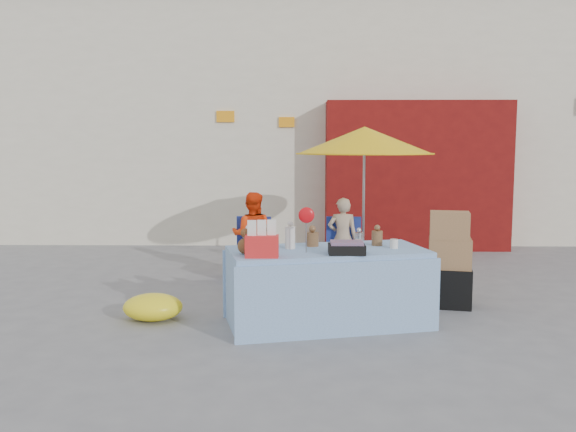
{
  "coord_description": "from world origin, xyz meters",
  "views": [
    {
      "loc": [
        0.1,
        -6.56,
        1.83
      ],
      "look_at": [
        -0.01,
        0.6,
        1.0
      ],
      "focal_mm": 38.0,
      "sensor_mm": 36.0,
      "label": 1
    }
  ],
  "objects_px": {
    "chair_left": "(252,261)",
    "box_stack": "(449,263)",
    "vendor_beige": "(343,238)",
    "market_table": "(326,286)",
    "chair_right": "(343,262)",
    "umbrella": "(365,141)",
    "vendor_orange": "(252,235)"
  },
  "relations": [
    {
      "from": "chair_right",
      "to": "umbrella",
      "type": "relative_size",
      "value": 0.41
    },
    {
      "from": "chair_left",
      "to": "vendor_beige",
      "type": "xyz_separation_m",
      "value": [
        1.25,
        0.13,
        0.3
      ]
    },
    {
      "from": "chair_right",
      "to": "box_stack",
      "type": "xyz_separation_m",
      "value": [
        1.1,
        -1.35,
        0.25
      ]
    },
    {
      "from": "chair_left",
      "to": "box_stack",
      "type": "relative_size",
      "value": 0.78
    },
    {
      "from": "chair_right",
      "to": "vendor_beige",
      "type": "relative_size",
      "value": 0.76
    },
    {
      "from": "chair_left",
      "to": "chair_right",
      "type": "xyz_separation_m",
      "value": [
        1.25,
        0.0,
        0.0
      ]
    },
    {
      "from": "market_table",
      "to": "chair_left",
      "type": "height_order",
      "value": "market_table"
    },
    {
      "from": "chair_left",
      "to": "box_stack",
      "type": "xyz_separation_m",
      "value": [
        2.35,
        -1.35,
        0.25
      ]
    },
    {
      "from": "market_table",
      "to": "chair_right",
      "type": "bearing_deg",
      "value": 67.71
    },
    {
      "from": "chair_left",
      "to": "chair_right",
      "type": "distance_m",
      "value": 1.25
    },
    {
      "from": "umbrella",
      "to": "box_stack",
      "type": "relative_size",
      "value": 1.92
    },
    {
      "from": "market_table",
      "to": "box_stack",
      "type": "xyz_separation_m",
      "value": [
        1.43,
        0.73,
        0.1
      ]
    },
    {
      "from": "vendor_beige",
      "to": "umbrella",
      "type": "bearing_deg",
      "value": -148.68
    },
    {
      "from": "vendor_beige",
      "to": "box_stack",
      "type": "relative_size",
      "value": 1.03
    },
    {
      "from": "chair_left",
      "to": "chair_right",
      "type": "height_order",
      "value": "same"
    },
    {
      "from": "chair_right",
      "to": "vendor_orange",
      "type": "xyz_separation_m",
      "value": [
        -1.25,
        0.13,
        0.34
      ]
    },
    {
      "from": "market_table",
      "to": "vendor_orange",
      "type": "xyz_separation_m",
      "value": [
        -0.92,
        2.22,
        0.19
      ]
    },
    {
      "from": "vendor_orange",
      "to": "umbrella",
      "type": "relative_size",
      "value": 0.57
    },
    {
      "from": "vendor_orange",
      "to": "chair_left",
      "type": "bearing_deg",
      "value": 95.31
    },
    {
      "from": "vendor_orange",
      "to": "box_stack",
      "type": "height_order",
      "value": "vendor_orange"
    },
    {
      "from": "chair_right",
      "to": "vendor_beige",
      "type": "distance_m",
      "value": 0.33
    },
    {
      "from": "vendor_beige",
      "to": "box_stack",
      "type": "bearing_deg",
      "value": 131.4
    },
    {
      "from": "market_table",
      "to": "box_stack",
      "type": "height_order",
      "value": "market_table"
    },
    {
      "from": "market_table",
      "to": "chair_right",
      "type": "distance_m",
      "value": 2.11
    },
    {
      "from": "market_table",
      "to": "chair_left",
      "type": "bearing_deg",
      "value": 100.56
    },
    {
      "from": "vendor_beige",
      "to": "umbrella",
      "type": "xyz_separation_m",
      "value": [
        0.3,
        0.15,
        1.33
      ]
    },
    {
      "from": "chair_left",
      "to": "box_stack",
      "type": "height_order",
      "value": "box_stack"
    },
    {
      "from": "market_table",
      "to": "vendor_beige",
      "type": "distance_m",
      "value": 2.24
    },
    {
      "from": "vendor_orange",
      "to": "vendor_beige",
      "type": "bearing_deg",
      "value": -175.25
    },
    {
      "from": "vendor_beige",
      "to": "box_stack",
      "type": "xyz_separation_m",
      "value": [
        1.11,
        -1.49,
        -0.06
      ]
    },
    {
      "from": "chair_left",
      "to": "vendor_orange",
      "type": "xyz_separation_m",
      "value": [
        -0.0,
        0.13,
        0.34
      ]
    },
    {
      "from": "chair_right",
      "to": "umbrella",
      "type": "bearing_deg",
      "value": 48.34
    }
  ]
}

